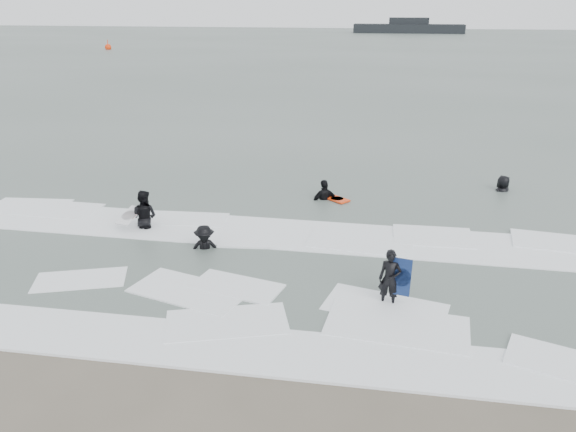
% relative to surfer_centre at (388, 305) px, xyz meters
% --- Properties ---
extents(ground, '(320.00, 320.00, 0.00)m').
position_rel_surfer_centre_xyz_m(ground, '(-3.15, -1.99, 0.00)').
color(ground, brown).
rests_on(ground, ground).
extents(sea, '(320.00, 320.00, 0.00)m').
position_rel_surfer_centre_xyz_m(sea, '(-3.15, 78.01, 0.06)').
color(sea, '#47544C').
rests_on(sea, ground).
extents(surfer_centre, '(0.61, 0.44, 1.55)m').
position_rel_surfer_centre_xyz_m(surfer_centre, '(0.00, 0.00, 0.00)').
color(surfer_centre, black).
rests_on(surfer_centre, ground).
extents(surfer_wading, '(0.99, 0.80, 1.92)m').
position_rel_surfer_centre_xyz_m(surfer_wading, '(-8.26, 3.79, 0.00)').
color(surfer_wading, black).
rests_on(surfer_wading, ground).
extents(surfer_breaker, '(1.23, 0.92, 1.70)m').
position_rel_surfer_centre_xyz_m(surfer_breaker, '(-5.67, 2.38, 0.00)').
color(surfer_breaker, black).
rests_on(surfer_breaker, ground).
extents(surfer_right_near, '(1.24, 1.01, 1.98)m').
position_rel_surfer_centre_xyz_m(surfer_right_near, '(-2.56, 7.80, 0.00)').
color(surfer_right_near, black).
rests_on(surfer_right_near, ground).
extents(surfer_right_far, '(1.06, 1.04, 1.84)m').
position_rel_surfer_centre_xyz_m(surfer_right_far, '(4.47, 10.11, 0.00)').
color(surfer_right_far, black).
rests_on(surfer_right_far, ground).
extents(surf_foam, '(30.03, 9.06, 0.09)m').
position_rel_surfer_centre_xyz_m(surf_foam, '(-3.15, 1.71, 0.04)').
color(surf_foam, white).
rests_on(surf_foam, ground).
extents(bodyboards, '(9.56, 8.37, 1.25)m').
position_rel_surfer_centre_xyz_m(bodyboards, '(-3.53, 3.78, 0.50)').
color(bodyboards, '#0F1E48').
rests_on(bodyboards, ground).
extents(buoy, '(1.00, 1.00, 1.65)m').
position_rel_surfer_centre_xyz_m(buoy, '(-45.44, 74.26, 0.42)').
color(buoy, red).
rests_on(buoy, ground).
extents(vessel_horizon, '(26.37, 4.71, 3.58)m').
position_rel_surfer_centre_xyz_m(vessel_horizon, '(2.96, 133.57, 1.34)').
color(vessel_horizon, black).
rests_on(vessel_horizon, ground).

